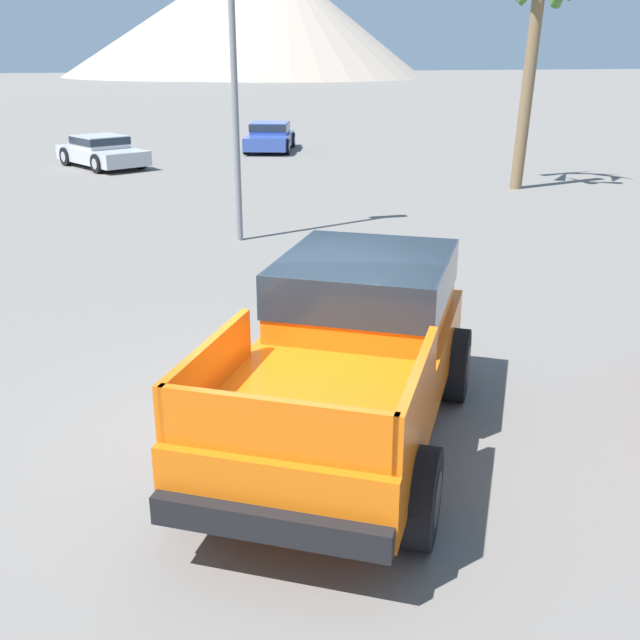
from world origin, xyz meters
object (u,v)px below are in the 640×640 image
(orange_pickup_truck, at_px, (353,342))
(palm_tree_tall, at_px, (535,9))
(parked_car_blue, at_px, (270,136))
(parked_car_silver, at_px, (102,151))
(street_lamp_post, at_px, (232,28))

(orange_pickup_truck, height_order, palm_tree_tall, palm_tree_tall)
(orange_pickup_truck, height_order, parked_car_blue, orange_pickup_truck)
(parked_car_silver, bearing_deg, orange_pickup_truck, 70.55)
(orange_pickup_truck, relative_size, parked_car_silver, 1.19)
(parked_car_silver, distance_m, palm_tree_tall, 15.54)
(street_lamp_post, bearing_deg, parked_car_silver, 103.36)
(street_lamp_post, distance_m, palm_tree_tall, 10.44)
(parked_car_blue, bearing_deg, parked_car_silver, 43.17)
(parked_car_blue, xyz_separation_m, street_lamp_post, (-3.94, -15.69, 3.84))
(orange_pickup_truck, xyz_separation_m, street_lamp_post, (0.29, 9.23, 3.38))
(palm_tree_tall, bearing_deg, parked_car_silver, 146.74)
(orange_pickup_truck, xyz_separation_m, palm_tree_tall, (9.73, 13.61, 4.07))
(orange_pickup_truck, relative_size, parked_car_blue, 1.21)
(parked_car_silver, height_order, palm_tree_tall, palm_tree_tall)
(parked_car_silver, xyz_separation_m, palm_tree_tall, (12.42, -8.15, 4.55))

